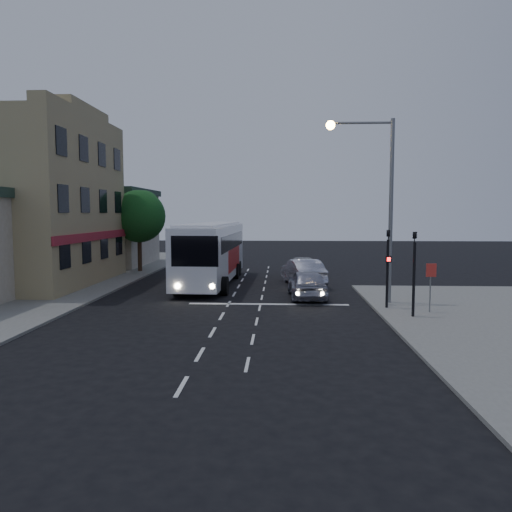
# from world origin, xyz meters

# --- Properties ---
(ground) EXTENTS (120.00, 120.00, 0.00)m
(ground) POSITION_xyz_m (0.00, 0.00, 0.00)
(ground) COLOR black
(sidewalk_far) EXTENTS (12.00, 50.00, 0.12)m
(sidewalk_far) POSITION_xyz_m (-13.00, 8.00, 0.06)
(sidewalk_far) COLOR slate
(sidewalk_far) RESTS_ON ground
(road_markings) EXTENTS (8.00, 30.55, 0.01)m
(road_markings) POSITION_xyz_m (1.29, 3.31, 0.00)
(road_markings) COLOR silver
(road_markings) RESTS_ON ground
(tour_bus) EXTENTS (3.05, 12.82, 3.92)m
(tour_bus) POSITION_xyz_m (-1.82, 9.02, 2.12)
(tour_bus) COLOR white
(tour_bus) RESTS_ON ground
(car_suv) EXTENTS (2.10, 4.75, 1.59)m
(car_suv) POSITION_xyz_m (4.03, 3.80, 0.79)
(car_suv) COLOR #9597A9
(car_suv) RESTS_ON ground
(car_sedan_a) EXTENTS (2.80, 5.31, 1.66)m
(car_sedan_a) POSITION_xyz_m (4.01, 8.67, 0.83)
(car_sedan_a) COLOR silver
(car_sedan_a) RESTS_ON ground
(car_sedan_b) EXTENTS (2.48, 4.94, 1.38)m
(car_sedan_b) POSITION_xyz_m (4.19, 13.54, 0.69)
(car_sedan_b) COLOR #A6A5A6
(car_sedan_b) RESTS_ON ground
(traffic_signal_main) EXTENTS (0.25, 0.35, 4.10)m
(traffic_signal_main) POSITION_xyz_m (7.60, 0.78, 2.42)
(traffic_signal_main) COLOR black
(traffic_signal_main) RESTS_ON sidewalk_near
(traffic_signal_side) EXTENTS (0.18, 0.15, 4.10)m
(traffic_signal_side) POSITION_xyz_m (8.30, -1.20, 2.42)
(traffic_signal_side) COLOR black
(traffic_signal_side) RESTS_ON sidewalk_near
(regulatory_sign) EXTENTS (0.45, 0.12, 2.20)m
(regulatory_sign) POSITION_xyz_m (9.30, -0.24, 1.60)
(regulatory_sign) COLOR slate
(regulatory_sign) RESTS_ON sidewalk_near
(streetlight) EXTENTS (3.32, 0.44, 9.00)m
(streetlight) POSITION_xyz_m (7.34, 2.20, 5.73)
(streetlight) COLOR slate
(streetlight) RESTS_ON sidewalk_near
(main_building) EXTENTS (10.12, 12.00, 11.00)m
(main_building) POSITION_xyz_m (-13.96, 8.00, 5.16)
(main_building) COLOR tan
(main_building) RESTS_ON sidewalk_far
(low_building_north) EXTENTS (9.40, 9.40, 6.50)m
(low_building_north) POSITION_xyz_m (-13.50, 20.00, 3.39)
(low_building_north) COLOR #A59985
(low_building_north) RESTS_ON sidewalk_far
(street_tree) EXTENTS (4.00, 4.00, 6.20)m
(street_tree) POSITION_xyz_m (-8.21, 15.02, 4.50)
(street_tree) COLOR black
(street_tree) RESTS_ON sidewalk_far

